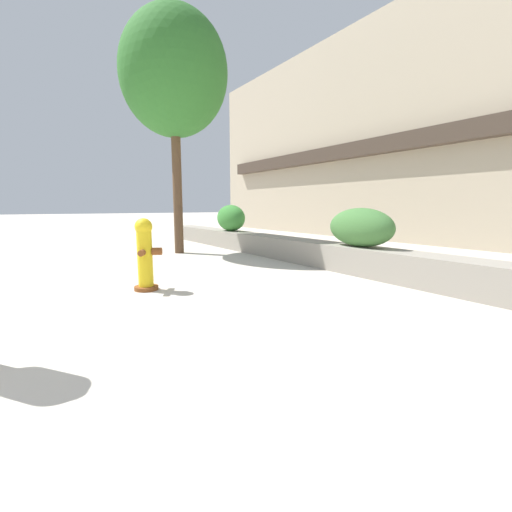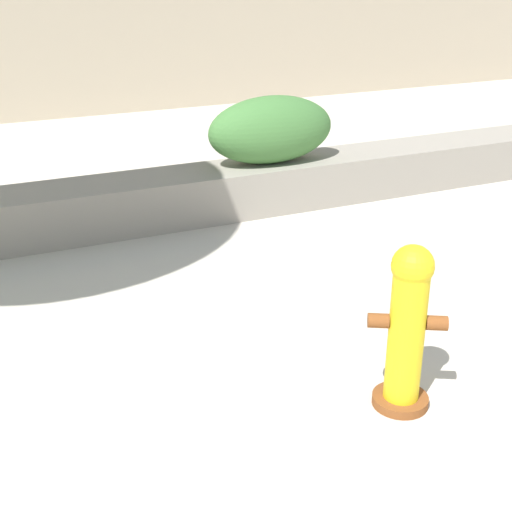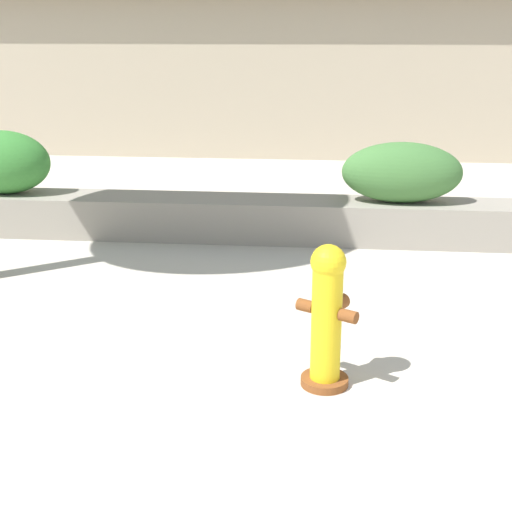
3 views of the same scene
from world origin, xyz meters
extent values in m
cube|color=#3F3328|center=(0.00, 11.32, 3.36)|extent=(27.00, 0.36, 0.56)
cube|color=gray|center=(0.00, 6.00, 0.25)|extent=(18.00, 0.70, 0.50)
ellipsoid|color=#387F33|center=(-5.14, 6.00, 0.90)|extent=(1.22, 0.70, 0.79)
ellipsoid|color=#427538|center=(-0.21, 6.00, 0.86)|extent=(1.43, 0.63, 0.72)
cylinder|color=brown|center=(-1.07, 2.25, 0.03)|extent=(0.48, 0.48, 0.06)
cylinder|color=gold|center=(-1.07, 2.25, 0.48)|extent=(0.30, 0.30, 0.85)
sphere|color=gold|center=(-1.07, 2.25, 0.95)|extent=(0.25, 0.25, 0.25)
cylinder|color=brown|center=(-0.99, 2.40, 0.59)|extent=(0.17, 0.18, 0.11)
cylinder|color=brown|center=(-0.92, 2.16, 0.59)|extent=(0.15, 0.14, 0.09)
cylinder|color=brown|center=(-1.23, 2.33, 0.59)|extent=(0.15, 0.14, 0.09)
cylinder|color=brown|center=(-4.76, 4.18, 1.66)|extent=(0.24, 0.24, 3.31)
ellipsoid|color=#2D6B28|center=(-4.76, 4.18, 4.56)|extent=(2.95, 2.65, 3.09)
camera|label=1|loc=(4.05, 0.85, 1.25)|focal=24.00mm
camera|label=2|loc=(-3.44, -0.81, 2.63)|focal=50.00mm
camera|label=3|loc=(-1.12, -2.50, 2.53)|focal=50.00mm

